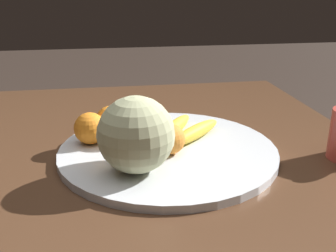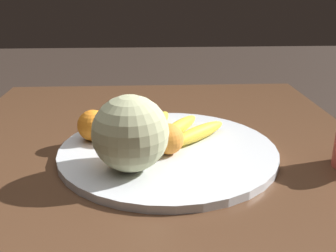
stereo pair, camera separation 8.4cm
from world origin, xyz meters
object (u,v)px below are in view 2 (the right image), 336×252
(orange_front_left, at_px, (122,128))
(orange_mid_center, at_px, (93,125))
(kitchen_table, at_px, (158,197))
(banana_bunch, at_px, (175,129))
(orange_back_left, at_px, (115,118))
(produce_tag, at_px, (146,140))
(melon, at_px, (130,133))
(fruit_bowl, at_px, (168,151))
(orange_front_right, at_px, (168,139))

(orange_front_left, height_order, orange_mid_center, orange_mid_center)
(kitchen_table, bearing_deg, banana_bunch, -29.14)
(orange_front_left, height_order, orange_back_left, orange_back_left)
(orange_back_left, bearing_deg, kitchen_table, -139.79)
(produce_tag, bearing_deg, orange_back_left, 46.07)
(kitchen_table, bearing_deg, orange_front_left, 55.25)
(melon, relative_size, orange_mid_center, 2.06)
(orange_mid_center, relative_size, orange_back_left, 1.05)
(fruit_bowl, bearing_deg, banana_bunch, -17.09)
(orange_mid_center, bearing_deg, fruit_bowl, -107.16)
(orange_front_right, bearing_deg, orange_front_left, 54.53)
(kitchen_table, xyz_separation_m, produce_tag, (0.06, 0.02, 0.12))
(melon, xyz_separation_m, orange_mid_center, (0.15, 0.09, -0.04))
(orange_front_left, xyz_separation_m, orange_back_left, (0.06, 0.02, 0.00))
(orange_back_left, relative_size, produce_tag, 0.73)
(orange_front_right, bearing_deg, melon, 131.78)
(kitchen_table, bearing_deg, orange_back_left, 40.21)
(orange_front_right, bearing_deg, produce_tag, 33.14)
(fruit_bowl, xyz_separation_m, orange_back_left, (0.10, 0.12, 0.04))
(melon, height_order, orange_mid_center, melon)
(fruit_bowl, height_order, melon, melon)
(fruit_bowl, height_order, orange_back_left, orange_back_left)
(orange_front_right, bearing_deg, fruit_bowl, -1.24)
(banana_bunch, relative_size, orange_mid_center, 3.19)
(orange_front_left, xyz_separation_m, orange_front_right, (-0.07, -0.10, 0.00))
(kitchen_table, relative_size, orange_mid_center, 17.28)
(banana_bunch, bearing_deg, orange_back_left, 107.77)
(orange_front_left, xyz_separation_m, orange_mid_center, (0.01, 0.07, 0.00))
(melon, relative_size, orange_back_left, 2.17)
(banana_bunch, height_order, produce_tag, banana_bunch)
(melon, xyz_separation_m, orange_back_left, (0.20, 0.04, -0.04))
(banana_bunch, bearing_deg, produce_tag, 140.96)
(orange_front_left, bearing_deg, fruit_bowl, -112.26)
(kitchen_table, xyz_separation_m, orange_back_left, (0.12, 0.10, 0.15))
(fruit_bowl, relative_size, banana_bunch, 2.09)
(banana_bunch, relative_size, produce_tag, 2.44)
(banana_bunch, bearing_deg, melon, -178.29)
(banana_bunch, bearing_deg, fruit_bowl, -164.93)
(fruit_bowl, height_order, orange_front_right, orange_front_right)
(banana_bunch, height_order, orange_mid_center, orange_mid_center)
(orange_back_left, bearing_deg, orange_mid_center, 138.57)
(kitchen_table, relative_size, banana_bunch, 5.42)
(fruit_bowl, xyz_separation_m, produce_tag, (0.04, 0.05, 0.01))
(fruit_bowl, height_order, produce_tag, produce_tag)
(fruit_bowl, xyz_separation_m, banana_bunch, (0.07, -0.02, 0.02))
(fruit_bowl, height_order, orange_mid_center, orange_mid_center)
(orange_back_left, bearing_deg, orange_front_right, -137.87)
(melon, distance_m, produce_tag, 0.16)
(orange_front_left, xyz_separation_m, produce_tag, (0.00, -0.05, -0.03))
(orange_front_left, bearing_deg, melon, -169.90)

